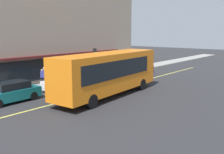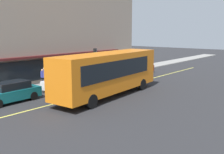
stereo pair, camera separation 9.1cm
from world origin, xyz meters
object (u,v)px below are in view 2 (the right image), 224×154
object	(u,v)px
car_white	(66,81)
car_teal	(11,92)
traffic_light	(95,56)
car_maroon	(140,68)
pedestrian_near_storefront	(42,76)
pedestrian_at_corner	(45,75)
bus	(109,72)
pedestrian_mid_block	(123,63)

from	to	relation	value
car_white	car_teal	xyz separation A→B (m)	(-5.36, -0.10, 0.00)
car_white	traffic_light	bearing A→B (deg)	17.47
traffic_light	car_teal	xyz separation A→B (m)	(-11.21, -1.94, -1.79)
car_maroon	pedestrian_near_storefront	world-z (taller)	pedestrian_near_storefront
car_teal	pedestrian_at_corner	size ratio (longest dim) A/B	2.35
car_white	car_teal	world-z (taller)	same
car_maroon	car_white	bearing A→B (deg)	179.06
traffic_light	bus	bearing A→B (deg)	-129.00
bus	pedestrian_near_storefront	world-z (taller)	bus
traffic_light	pedestrian_at_corner	bearing A→B (deg)	-178.90
bus	car_teal	size ratio (longest dim) A/B	2.60
car_teal	car_maroon	distance (m)	16.93
car_teal	car_white	bearing A→B (deg)	1.06
pedestrian_at_corner	car_maroon	bearing A→B (deg)	-8.58
traffic_light	car_white	distance (m)	6.38
pedestrian_near_storefront	pedestrian_mid_block	xyz separation A→B (m)	(11.95, -0.34, 0.06)
traffic_light	pedestrian_mid_block	world-z (taller)	traffic_light
pedestrian_near_storefront	pedestrian_at_corner	size ratio (longest dim) A/B	0.84
bus	pedestrian_near_storefront	bearing A→B (deg)	100.67
pedestrian_near_storefront	pedestrian_mid_block	world-z (taller)	pedestrian_mid_block
car_maroon	pedestrian_near_storefront	distance (m)	12.50
pedestrian_near_storefront	pedestrian_at_corner	xyz separation A→B (m)	(-0.41, -0.93, 0.20)
traffic_light	pedestrian_near_storefront	size ratio (longest dim) A/B	2.07
bus	pedestrian_mid_block	distance (m)	12.62
pedestrian_at_corner	car_white	bearing A→B (deg)	-59.40
car_maroon	pedestrian_near_storefront	bearing A→B (deg)	166.90
pedestrian_mid_block	pedestrian_at_corner	bearing A→B (deg)	-177.23
bus	pedestrian_at_corner	world-z (taller)	bus
traffic_light	pedestrian_near_storefront	bearing A→B (deg)	172.91
bus	car_teal	distance (m)	7.61
car_white	car_maroon	bearing A→B (deg)	-0.94
car_teal	car_maroon	xyz separation A→B (m)	(16.93, -0.09, 0.00)
bus	traffic_light	size ratio (longest dim) A/B	3.53
traffic_light	pedestrian_mid_block	xyz separation A→B (m)	(5.50, 0.47, -1.41)
bus	car_teal	xyz separation A→B (m)	(-6.10, 4.37, -1.24)
car_teal	car_maroon	world-z (taller)	same
car_teal	pedestrian_mid_block	xyz separation A→B (m)	(16.71, 2.41, 0.38)
bus	pedestrian_mid_block	xyz separation A→B (m)	(10.61, 6.78, -0.86)
car_maroon	pedestrian_at_corner	distance (m)	12.73
bus	traffic_light	world-z (taller)	bus
bus	car_white	size ratio (longest dim) A/B	2.59
car_teal	pedestrian_mid_block	bearing A→B (deg)	8.19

